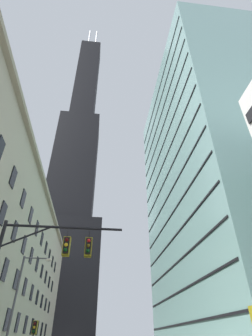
# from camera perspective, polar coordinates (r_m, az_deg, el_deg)

# --- Properties ---
(dark_skyscraper) EXTENTS (28.69, 28.69, 200.16)m
(dark_skyscraper) POSITION_cam_1_polar(r_m,az_deg,el_deg) (119.41, -12.08, -5.40)
(dark_skyscraper) COLOR black
(dark_skyscraper) RESTS_ON ground
(glass_office_midrise) EXTENTS (17.77, 37.99, 56.90)m
(glass_office_midrise) POSITION_cam_1_polar(r_m,az_deg,el_deg) (52.69, 18.32, -2.25)
(glass_office_midrise) COLOR gray
(glass_office_midrise) RESTS_ON ground
(traffic_signal_mast) EXTENTS (6.84, 0.63, 7.47)m
(traffic_signal_mast) POSITION_cam_1_polar(r_m,az_deg,el_deg) (15.14, -17.59, -19.41)
(traffic_signal_mast) COLOR black
(traffic_signal_mast) RESTS_ON sidewalk_left
(traffic_light_far_left) EXTENTS (0.40, 0.63, 3.31)m
(traffic_light_far_left) POSITION_cam_1_polar(r_m,az_deg,el_deg) (27.19, -19.85, -30.91)
(traffic_light_far_left) COLOR black
(traffic_light_far_left) RESTS_ON sidewalk_left
(street_lamppost) EXTENTS (2.53, 0.32, 8.05)m
(street_lamppost) POSITION_cam_1_polar(r_m,az_deg,el_deg) (24.85, -22.64, -25.10)
(street_lamppost) COLOR #47474C
(street_lamppost) RESTS_ON sidewalk_left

